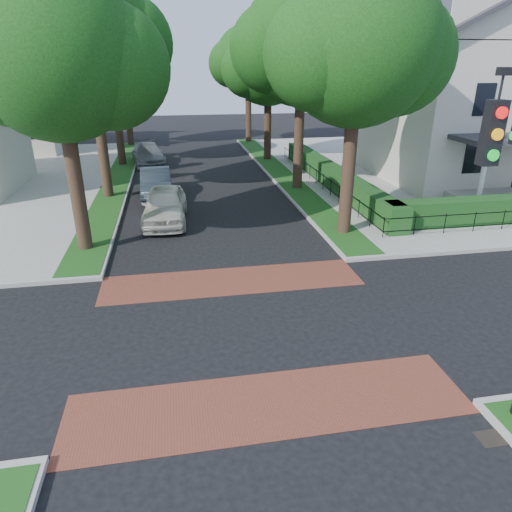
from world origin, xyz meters
The scene contains 22 objects.
ground centered at (0.00, 0.00, 0.00)m, with size 120.00×120.00×0.00m, color black.
sidewalk_ne centered at (19.50, 19.00, 0.07)m, with size 30.00×30.00×0.15m, color gray.
crosswalk_far centered at (0.00, 3.20, 0.01)m, with size 9.00×2.20×0.01m, color brown.
crosswalk_near centered at (0.00, -3.20, 0.01)m, with size 9.00×2.20×0.01m, color brown.
storm_drain centered at (4.30, -5.00, 0.01)m, with size 0.65×0.45×0.01m, color black.
grass_strip_ne centered at (5.40, 19.10, 0.16)m, with size 1.60×29.80×0.02m, color #194915.
grass_strip_nw centered at (-5.40, 19.10, 0.16)m, with size 1.60×29.80×0.02m, color #194915.
tree_right_near centered at (5.60, 7.24, 7.63)m, with size 7.75×6.67×10.66m.
tree_right_mid centered at (5.61, 15.25, 7.99)m, with size 8.25×7.09×11.22m.
tree_right_far centered at (5.60, 24.22, 6.91)m, with size 7.25×6.23×9.74m.
tree_right_back centered at (5.60, 33.23, 7.27)m, with size 7.50×6.45×10.20m.
tree_left_near centered at (-5.40, 7.23, 7.27)m, with size 7.50×6.45×10.20m.
tree_left_mid centered at (-5.39, 15.24, 8.34)m, with size 8.00×6.88×11.48m.
tree_left_far centered at (-5.40, 24.22, 7.12)m, with size 7.00×6.02×9.86m.
tree_left_back centered at (-5.40, 33.24, 7.41)m, with size 7.75×6.66×10.44m.
hedge_main_road centered at (7.70, 15.00, 0.75)m, with size 1.00×18.00×1.20m, color #184016.
fence_main_road centered at (6.90, 15.00, 0.60)m, with size 0.06×18.00×0.90m, color black, non-canonical shape.
house_victorian centered at (17.51, 15.92, 6.02)m, with size 13.00×13.05×12.48m.
house_left_far centered at (-15.49, 31.99, 5.04)m, with size 10.00×9.00×10.14m.
parked_car_front centered at (-2.30, 10.22, 0.84)m, with size 1.99×4.96×1.69m, color beige.
parked_car_middle centered at (-2.83, 14.95, 0.78)m, with size 1.66×4.75×1.57m, color #222B33.
parked_car_rear centered at (-3.60, 24.28, 0.77)m, with size 2.16×5.31×1.54m, color slate.
Camera 1 is at (-1.74, -11.15, 7.06)m, focal length 32.00 mm.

